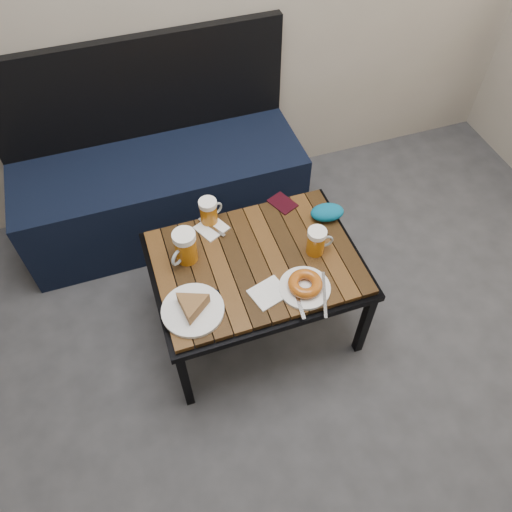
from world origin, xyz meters
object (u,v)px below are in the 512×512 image
object	(u,v)px
beer_mug_centre	(209,211)
passport_burgundy	(283,203)
beer_mug_left	(185,247)
passport_navy	(203,301)
plate_pie	(192,307)
plate_bagel	(305,286)
bench	(162,185)
beer_mug_right	(317,241)
knit_pouch	(327,212)
cafe_table	(256,267)

from	to	relation	value
beer_mug_centre	passport_burgundy	bearing A→B (deg)	-25.17
beer_mug_left	beer_mug_centre	world-z (taller)	beer_mug_left
passport_navy	passport_burgundy	bearing A→B (deg)	73.23
plate_pie	plate_bagel	size ratio (longest dim) A/B	0.92
plate_bagel	bench	bearing A→B (deg)	111.86
beer_mug_centre	plate_pie	xyz separation A→B (m)	(-0.18, -0.41, -0.04)
beer_mug_left	passport_burgundy	bearing A→B (deg)	159.90
beer_mug_right	plate_bagel	xyz separation A→B (m)	(-0.11, -0.16, -0.04)
beer_mug_left	passport_burgundy	world-z (taller)	beer_mug_left
plate_pie	bench	bearing A→B (deg)	87.07
plate_pie	passport_burgundy	xyz separation A→B (m)	(0.51, 0.41, -0.02)
beer_mug_left	plate_pie	xyz separation A→B (m)	(-0.04, -0.25, -0.05)
bench	plate_bagel	xyz separation A→B (m)	(0.38, -0.95, 0.22)
beer_mug_centre	plate_bagel	bearing A→B (deg)	-86.04
bench	beer_mug_left	size ratio (longest dim) A/B	9.53
beer_mug_right	passport_navy	distance (m)	0.51
passport_burgundy	knit_pouch	xyz separation A→B (m)	(0.15, -0.14, 0.03)
plate_bagel	passport_burgundy	size ratio (longest dim) A/B	2.18
bench	beer_mug_left	world-z (taller)	bench
cafe_table	plate_bagel	world-z (taller)	plate_bagel
beer_mug_left	passport_burgundy	xyz separation A→B (m)	(0.47, 0.16, -0.07)
beer_mug_left	plate_pie	size ratio (longest dim) A/B	0.63
beer_mug_left	cafe_table	bearing A→B (deg)	120.12
passport_navy	knit_pouch	xyz separation A→B (m)	(0.61, 0.24, 0.03)
bench	plate_bagel	distance (m)	1.05
beer_mug_right	passport_burgundy	world-z (taller)	beer_mug_right
cafe_table	knit_pouch	size ratio (longest dim) A/B	5.84
beer_mug_centre	beer_mug_right	world-z (taller)	same
cafe_table	beer_mug_left	distance (m)	0.30
plate_bagel	knit_pouch	bearing A→B (deg)	53.95
cafe_table	beer_mug_left	xyz separation A→B (m)	(-0.26, 0.10, 0.12)
bench	plate_pie	size ratio (longest dim) A/B	6.00
passport_burgundy	beer_mug_centre	bearing A→B (deg)	155.91
bench	plate_bagel	size ratio (longest dim) A/B	5.49
plate_pie	passport_burgundy	distance (m)	0.65
passport_navy	knit_pouch	world-z (taller)	knit_pouch
beer_mug_left	plate_pie	bearing A→B (deg)	41.99
passport_navy	cafe_table	bearing A→B (deg)	59.38
plate_pie	knit_pouch	bearing A→B (deg)	22.57
beer_mug_right	knit_pouch	size ratio (longest dim) A/B	0.85
plate_pie	passport_navy	bearing A→B (deg)	33.28
beer_mug_right	passport_burgundy	size ratio (longest dim) A/B	1.05
cafe_table	plate_pie	distance (m)	0.34
bench	knit_pouch	xyz separation A→B (m)	(0.61, -0.64, 0.23)
bench	cafe_table	size ratio (longest dim) A/B	1.67
bench	beer_mug_centre	xyz separation A→B (m)	(0.13, -0.50, 0.26)
passport_navy	passport_burgundy	world-z (taller)	same
plate_pie	cafe_table	bearing A→B (deg)	26.80
beer_mug_right	passport_burgundy	xyz separation A→B (m)	(-0.03, 0.29, -0.06)
beer_mug_right	passport_navy	size ratio (longest dim) A/B	0.99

